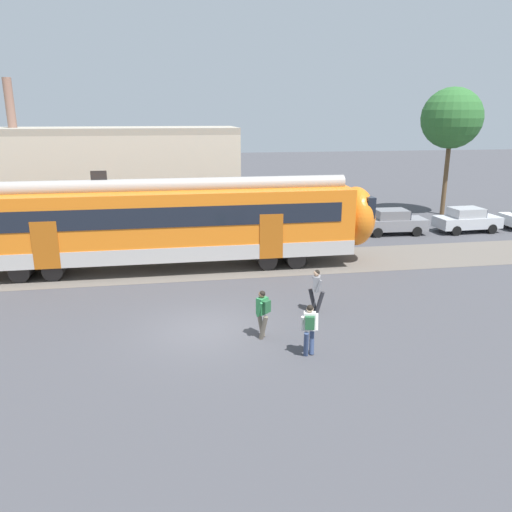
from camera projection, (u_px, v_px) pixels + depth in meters
name	position (u px, v px, depth m)	size (l,w,h in m)	color
ground_plane	(205.00, 330.00, 17.25)	(160.00, 160.00, 0.00)	#424247
pedestrian_green	(263.00, 310.00, 16.37)	(0.51, 0.70, 1.67)	#6B6051
pedestrian_white	(310.00, 326.00, 15.16)	(0.61, 0.61, 1.67)	navy
pedestrian_grey	(317.00, 288.00, 18.56)	(0.57, 0.64, 1.67)	#28282D
parked_car_grey	(392.00, 222.00, 30.76)	(4.06, 1.88, 1.54)	gray
parked_car_silver	(467.00, 220.00, 31.32)	(4.07, 1.89, 1.54)	#B7BABF
background_building	(104.00, 180.00, 30.95)	(16.47, 5.00, 9.20)	beige
street_tree_right	(452.00, 119.00, 35.14)	(4.25, 4.25, 9.02)	brown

